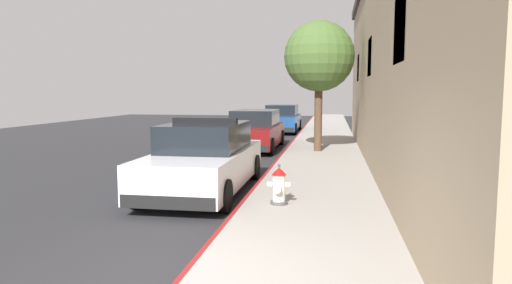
% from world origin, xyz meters
% --- Properties ---
extents(ground_plane, '(28.60, 60.00, 0.20)m').
position_xyz_m(ground_plane, '(-4.67, 10.00, -0.10)').
color(ground_plane, '#2B2B2D').
extents(sidewalk_pavement, '(2.66, 60.00, 0.16)m').
position_xyz_m(sidewalk_pavement, '(1.33, 10.00, 0.08)').
color(sidewalk_pavement, '#9E9991').
rests_on(sidewalk_pavement, ground).
extents(curb_painted_edge, '(0.08, 60.00, 0.16)m').
position_xyz_m(curb_painted_edge, '(-0.04, 10.00, 0.08)').
color(curb_painted_edge, maroon).
rests_on(curb_painted_edge, ground).
extents(storefront_building, '(5.88, 21.66, 6.31)m').
position_xyz_m(storefront_building, '(5.48, 9.02, 3.16)').
color(storefront_building, tan).
rests_on(storefront_building, ground).
extents(police_cruiser, '(1.94, 4.84, 1.68)m').
position_xyz_m(police_cruiser, '(-1.21, 5.27, 0.74)').
color(police_cruiser, white).
rests_on(police_cruiser, ground).
extents(parked_car_silver_ahead, '(1.94, 4.84, 1.56)m').
position_xyz_m(parked_car_silver_ahead, '(-1.39, 13.28, 0.74)').
color(parked_car_silver_ahead, maroon).
rests_on(parked_car_silver_ahead, ground).
extents(parked_car_dark_far, '(1.94, 4.84, 1.56)m').
position_xyz_m(parked_car_dark_far, '(-1.18, 21.37, 0.74)').
color(parked_car_dark_far, navy).
rests_on(parked_car_dark_far, ground).
extents(fire_hydrant, '(0.44, 0.40, 0.76)m').
position_xyz_m(fire_hydrant, '(0.67, 3.68, 0.51)').
color(fire_hydrant, '#4C4C51').
rests_on(fire_hydrant, sidewalk_pavement).
extents(street_tree, '(2.48, 2.48, 4.61)m').
position_xyz_m(street_tree, '(1.14, 11.81, 3.50)').
color(street_tree, brown).
rests_on(street_tree, sidewalk_pavement).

